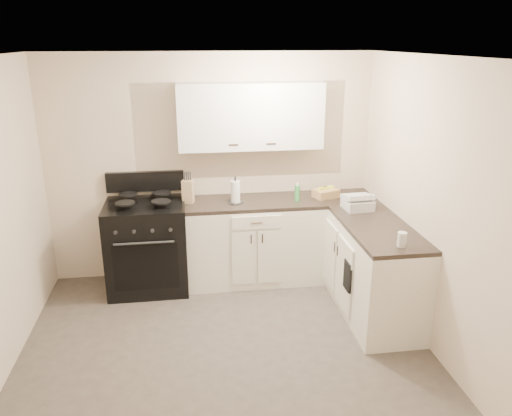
{
  "coord_description": "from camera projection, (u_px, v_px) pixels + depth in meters",
  "views": [
    {
      "loc": [
        -0.27,
        -3.64,
        2.63
      ],
      "look_at": [
        0.37,
        0.85,
        1.08
      ],
      "focal_mm": 35.0,
      "sensor_mm": 36.0,
      "label": 1
    }
  ],
  "objects": [
    {
      "name": "wall_back",
      "position": [
        211.0,
        168.0,
        5.58
      ],
      "size": [
        3.6,
        0.0,
        3.6
      ],
      "primitive_type": "plane",
      "rotation": [
        1.57,
        0.0,
        0.0
      ],
      "color": "beige",
      "rests_on": "ground"
    },
    {
      "name": "paper_towel",
      "position": [
        235.0,
        192.0,
        5.35
      ],
      "size": [
        0.12,
        0.12,
        0.24
      ],
      "primitive_type": "cylinder",
      "rotation": [
        0.0,
        0.0,
        0.27
      ],
      "color": "white",
      "rests_on": "countertop_back"
    },
    {
      "name": "upper_cabinets",
      "position": [
        250.0,
        116.0,
        5.31
      ],
      "size": [
        1.55,
        0.3,
        0.7
      ],
      "primitive_type": "cube",
      "color": "white",
      "rests_on": "wall_back"
    },
    {
      "name": "countertop_right",
      "position": [
        367.0,
        218.0,
        5.0
      ],
      "size": [
        0.6,
        1.9,
        0.04
      ],
      "primitive_type": "cube",
      "color": "black",
      "rests_on": "base_cabinets_right"
    },
    {
      "name": "countertop_grill",
      "position": [
        358.0,
        204.0,
        5.17
      ],
      "size": [
        0.3,
        0.28,
        0.1
      ],
      "primitive_type": "cube",
      "rotation": [
        0.0,
        0.0,
        0.07
      ],
      "color": "silver",
      "rests_on": "countertop_right"
    },
    {
      "name": "countertop_back",
      "position": [
        253.0,
        202.0,
        5.46
      ],
      "size": [
        1.55,
        0.6,
        0.04
      ],
      "primitive_type": "cube",
      "color": "black",
      "rests_on": "base_cabinets_back"
    },
    {
      "name": "wicker_basket",
      "position": [
        326.0,
        193.0,
        5.56
      ],
      "size": [
        0.32,
        0.26,
        0.09
      ],
      "primitive_type": "cube",
      "rotation": [
        0.0,
        0.0,
        0.36
      ],
      "color": "tan",
      "rests_on": "countertop_right"
    },
    {
      "name": "knife_block",
      "position": [
        188.0,
        191.0,
        5.35
      ],
      "size": [
        0.14,
        0.13,
        0.25
      ],
      "primitive_type": "cube",
      "rotation": [
        0.0,
        0.0,
        -0.28
      ],
      "color": "tan",
      "rests_on": "countertop_back"
    },
    {
      "name": "floor",
      "position": [
        228.0,
        360.0,
        4.3
      ],
      "size": [
        3.6,
        3.6,
        0.0
      ],
      "primitive_type": "plane",
      "color": "#473F38",
      "rests_on": "ground"
    },
    {
      "name": "wall_right",
      "position": [
        441.0,
        213.0,
        4.13
      ],
      "size": [
        0.0,
        3.6,
        3.6
      ],
      "primitive_type": "plane",
      "rotation": [
        1.57,
        0.0,
        -1.57
      ],
      "color": "beige",
      "rests_on": "ground"
    },
    {
      "name": "stove",
      "position": [
        148.0,
        248.0,
        5.43
      ],
      "size": [
        0.84,
        0.72,
        1.02
      ],
      "primitive_type": "cube",
      "color": "black",
      "rests_on": "floor"
    },
    {
      "name": "oven_mitt_far",
      "position": [
        347.0,
        276.0,
        4.69
      ],
      "size": [
        0.02,
        0.16,
        0.28
      ],
      "primitive_type": "cube",
      "color": "black",
      "rests_on": "base_cabinets_right"
    },
    {
      "name": "soap_bottle",
      "position": [
        297.0,
        193.0,
        5.43
      ],
      "size": [
        0.07,
        0.07,
        0.17
      ],
      "primitive_type": "cylinder",
      "rotation": [
        0.0,
        0.0,
        0.17
      ],
      "color": "green",
      "rests_on": "countertop_back"
    },
    {
      "name": "oven_mitt_near",
      "position": [
        348.0,
        279.0,
        4.66
      ],
      "size": [
        0.02,
        0.14,
        0.24
      ],
      "primitive_type": "cube",
      "color": "black",
      "rests_on": "base_cabinets_right"
    },
    {
      "name": "base_cabinets_back",
      "position": [
        253.0,
        242.0,
        5.61
      ],
      "size": [
        1.55,
        0.6,
        0.9
      ],
      "primitive_type": "cube",
      "color": "white",
      "rests_on": "floor"
    },
    {
      "name": "base_cabinets_right",
      "position": [
        364.0,
        260.0,
        5.15
      ],
      "size": [
        0.6,
        1.9,
        0.9
      ],
      "primitive_type": "cube",
      "color": "white",
      "rests_on": "floor"
    },
    {
      "name": "wall_front",
      "position": [
        258.0,
        366.0,
        2.21
      ],
      "size": [
        3.6,
        0.0,
        3.6
      ],
      "primitive_type": "plane",
      "rotation": [
        -1.57,
        0.0,
        0.0
      ],
      "color": "beige",
      "rests_on": "ground"
    },
    {
      "name": "glass_jar",
      "position": [
        402.0,
        240.0,
        4.24
      ],
      "size": [
        0.1,
        0.1,
        0.13
      ],
      "primitive_type": "cylinder",
      "rotation": [
        0.0,
        0.0,
        -0.31
      ],
      "color": "silver",
      "rests_on": "countertop_right"
    },
    {
      "name": "ceiling",
      "position": [
        221.0,
        57.0,
        3.49
      ],
      "size": [
        3.6,
        3.6,
        0.0
      ],
      "primitive_type": "plane",
      "color": "white",
      "rests_on": "wall_back"
    }
  ]
}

